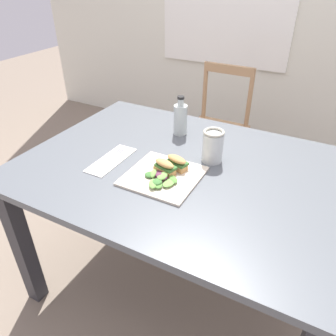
{
  "coord_description": "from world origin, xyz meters",
  "views": [
    {
      "loc": [
        0.57,
        -1.03,
        1.46
      ],
      "look_at": [
        0.06,
        -0.07,
        0.76
      ],
      "focal_mm": 34.42,
      "sensor_mm": 36.0,
      "label": 1
    }
  ],
  "objects_px": {
    "sandwich_half_front": "(165,167)",
    "chair_wooden_far": "(217,128)",
    "sandwich_half_back": "(177,162)",
    "dining_table": "(183,187)",
    "fork_on_napkin": "(113,157)",
    "bottle_cold_brew": "(180,121)",
    "mason_jar_iced_tea": "(213,147)",
    "plate_lunch": "(163,176)"
  },
  "relations": [
    {
      "from": "chair_wooden_far",
      "to": "plate_lunch",
      "type": "height_order",
      "value": "chair_wooden_far"
    },
    {
      "from": "fork_on_napkin",
      "to": "sandwich_half_front",
      "type": "bearing_deg",
      "value": -1.29
    },
    {
      "from": "chair_wooden_far",
      "to": "bottle_cold_brew",
      "type": "height_order",
      "value": "bottle_cold_brew"
    },
    {
      "from": "mason_jar_iced_tea",
      "to": "sandwich_half_front",
      "type": "bearing_deg",
      "value": -123.04
    },
    {
      "from": "chair_wooden_far",
      "to": "sandwich_half_back",
      "type": "height_order",
      "value": "chair_wooden_far"
    },
    {
      "from": "fork_on_napkin",
      "to": "bottle_cold_brew",
      "type": "bearing_deg",
      "value": 67.06
    },
    {
      "from": "mason_jar_iced_tea",
      "to": "fork_on_napkin",
      "type": "bearing_deg",
      "value": -154.12
    },
    {
      "from": "chair_wooden_far",
      "to": "bottle_cold_brew",
      "type": "relative_size",
      "value": 4.48
    },
    {
      "from": "dining_table",
      "to": "sandwich_half_back",
      "type": "height_order",
      "value": "sandwich_half_back"
    },
    {
      "from": "dining_table",
      "to": "mason_jar_iced_tea",
      "type": "xyz_separation_m",
      "value": [
        0.09,
        0.1,
        0.17
      ]
    },
    {
      "from": "plate_lunch",
      "to": "fork_on_napkin",
      "type": "height_order",
      "value": "plate_lunch"
    },
    {
      "from": "sandwich_half_front",
      "to": "fork_on_napkin",
      "type": "height_order",
      "value": "sandwich_half_front"
    },
    {
      "from": "sandwich_half_back",
      "to": "mason_jar_iced_tea",
      "type": "relative_size",
      "value": 0.7
    },
    {
      "from": "dining_table",
      "to": "bottle_cold_brew",
      "type": "bearing_deg",
      "value": 118.91
    },
    {
      "from": "dining_table",
      "to": "sandwich_half_front",
      "type": "height_order",
      "value": "sandwich_half_front"
    },
    {
      "from": "dining_table",
      "to": "mason_jar_iced_tea",
      "type": "bearing_deg",
      "value": 47.64
    },
    {
      "from": "sandwich_half_front",
      "to": "dining_table",
      "type": "bearing_deg",
      "value": 69.04
    },
    {
      "from": "plate_lunch",
      "to": "bottle_cold_brew",
      "type": "xyz_separation_m",
      "value": [
        -0.11,
        0.38,
        0.07
      ]
    },
    {
      "from": "bottle_cold_brew",
      "to": "fork_on_napkin",
      "type": "bearing_deg",
      "value": -112.94
    },
    {
      "from": "fork_on_napkin",
      "to": "mason_jar_iced_tea",
      "type": "height_order",
      "value": "mason_jar_iced_tea"
    },
    {
      "from": "plate_lunch",
      "to": "bottle_cold_brew",
      "type": "bearing_deg",
      "value": 106.5
    },
    {
      "from": "sandwich_half_front",
      "to": "mason_jar_iced_tea",
      "type": "height_order",
      "value": "mason_jar_iced_tea"
    },
    {
      "from": "sandwich_half_back",
      "to": "fork_on_napkin",
      "type": "height_order",
      "value": "sandwich_half_back"
    },
    {
      "from": "sandwich_half_front",
      "to": "bottle_cold_brew",
      "type": "xyz_separation_m",
      "value": [
        -0.11,
        0.36,
        0.03
      ]
    },
    {
      "from": "mason_jar_iced_tea",
      "to": "plate_lunch",
      "type": "bearing_deg",
      "value": -120.32
    },
    {
      "from": "bottle_cold_brew",
      "to": "chair_wooden_far",
      "type": "bearing_deg",
      "value": 94.33
    },
    {
      "from": "mason_jar_iced_tea",
      "to": "sandwich_half_back",
      "type": "bearing_deg",
      "value": -124.72
    },
    {
      "from": "sandwich_half_front",
      "to": "sandwich_half_back",
      "type": "distance_m",
      "value": 0.06
    },
    {
      "from": "sandwich_half_front",
      "to": "chair_wooden_far",
      "type": "bearing_deg",
      "value": 98.59
    },
    {
      "from": "sandwich_half_front",
      "to": "bottle_cold_brew",
      "type": "relative_size",
      "value": 0.51
    },
    {
      "from": "fork_on_napkin",
      "to": "plate_lunch",
      "type": "bearing_deg",
      "value": -5.15
    },
    {
      "from": "dining_table",
      "to": "sandwich_half_back",
      "type": "relative_size",
      "value": 13.77
    },
    {
      "from": "dining_table",
      "to": "chair_wooden_far",
      "type": "xyz_separation_m",
      "value": [
        -0.2,
        1.0,
        -0.18
      ]
    },
    {
      "from": "dining_table",
      "to": "fork_on_napkin",
      "type": "distance_m",
      "value": 0.33
    },
    {
      "from": "plate_lunch",
      "to": "bottle_cold_brew",
      "type": "height_order",
      "value": "bottle_cold_brew"
    },
    {
      "from": "chair_wooden_far",
      "to": "bottle_cold_brew",
      "type": "distance_m",
      "value": 0.82
    },
    {
      "from": "fork_on_napkin",
      "to": "mason_jar_iced_tea",
      "type": "relative_size",
      "value": 1.31
    },
    {
      "from": "chair_wooden_far",
      "to": "fork_on_napkin",
      "type": "distance_m",
      "value": 1.13
    },
    {
      "from": "mason_jar_iced_tea",
      "to": "bottle_cold_brew",
      "type": "bearing_deg",
      "value": 144.53
    },
    {
      "from": "plate_lunch",
      "to": "sandwich_half_back",
      "type": "relative_size",
      "value": 2.84
    },
    {
      "from": "dining_table",
      "to": "sandwich_half_front",
      "type": "relative_size",
      "value": 13.77
    },
    {
      "from": "sandwich_half_back",
      "to": "bottle_cold_brew",
      "type": "height_order",
      "value": "bottle_cold_brew"
    }
  ]
}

